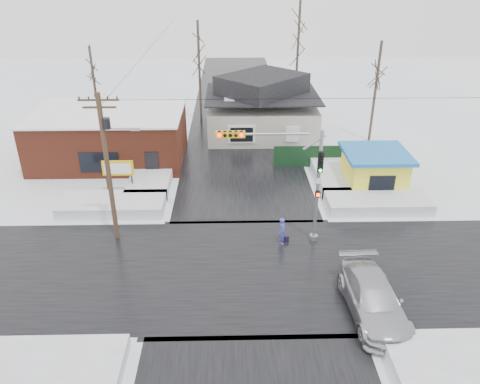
{
  "coord_description": "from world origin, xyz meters",
  "views": [
    {
      "loc": [
        -1.02,
        -21.0,
        15.44
      ],
      "look_at": [
        -0.47,
        3.57,
        3.0
      ],
      "focal_mm": 35.0,
      "sensor_mm": 36.0,
      "label": 1
    }
  ],
  "objects_px": {
    "pedestrian": "(282,231)",
    "traffic_signal": "(292,172)",
    "marquee_sign": "(118,169)",
    "kiosk": "(374,170)",
    "car": "(373,299)",
    "utility_pole": "(108,161)"
  },
  "relations": [
    {
      "from": "marquee_sign",
      "to": "pedestrian",
      "type": "height_order",
      "value": "marquee_sign"
    },
    {
      "from": "utility_pole",
      "to": "car",
      "type": "bearing_deg",
      "value": -27.48
    },
    {
      "from": "traffic_signal",
      "to": "utility_pole",
      "type": "bearing_deg",
      "value": 177.05
    },
    {
      "from": "marquee_sign",
      "to": "car",
      "type": "xyz_separation_m",
      "value": [
        14.72,
        -13.09,
        -1.07
      ]
    },
    {
      "from": "marquee_sign",
      "to": "kiosk",
      "type": "relative_size",
      "value": 0.55
    },
    {
      "from": "car",
      "to": "utility_pole",
      "type": "bearing_deg",
      "value": 150.12
    },
    {
      "from": "traffic_signal",
      "to": "marquee_sign",
      "type": "bearing_deg",
      "value": 150.28
    },
    {
      "from": "marquee_sign",
      "to": "pedestrian",
      "type": "distance_m",
      "value": 13.04
    },
    {
      "from": "traffic_signal",
      "to": "marquee_sign",
      "type": "height_order",
      "value": "traffic_signal"
    },
    {
      "from": "traffic_signal",
      "to": "car",
      "type": "bearing_deg",
      "value": -63.4
    },
    {
      "from": "utility_pole",
      "to": "pedestrian",
      "type": "relative_size",
      "value": 5.3
    },
    {
      "from": "traffic_signal",
      "to": "pedestrian",
      "type": "xyz_separation_m",
      "value": [
        -0.4,
        -0.33,
        -3.69
      ]
    },
    {
      "from": "utility_pole",
      "to": "car",
      "type": "relative_size",
      "value": 1.53
    },
    {
      "from": "pedestrian",
      "to": "traffic_signal",
      "type": "bearing_deg",
      "value": -44.23
    },
    {
      "from": "marquee_sign",
      "to": "car",
      "type": "bearing_deg",
      "value": -41.65
    },
    {
      "from": "utility_pole",
      "to": "car",
      "type": "distance_m",
      "value": 15.96
    },
    {
      "from": "marquee_sign",
      "to": "pedestrian",
      "type": "xyz_separation_m",
      "value": [
        11.04,
        -6.85,
        -1.07
      ]
    },
    {
      "from": "utility_pole",
      "to": "marquee_sign",
      "type": "height_order",
      "value": "utility_pole"
    },
    {
      "from": "traffic_signal",
      "to": "car",
      "type": "distance_m",
      "value": 8.21
    },
    {
      "from": "car",
      "to": "pedestrian",
      "type": "bearing_deg",
      "value": 118.16
    },
    {
      "from": "marquee_sign",
      "to": "car",
      "type": "height_order",
      "value": "marquee_sign"
    },
    {
      "from": "utility_pole",
      "to": "marquee_sign",
      "type": "xyz_separation_m",
      "value": [
        -1.07,
        5.99,
        -3.19
      ]
    }
  ]
}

